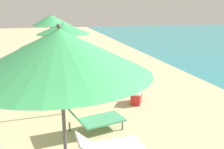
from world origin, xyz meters
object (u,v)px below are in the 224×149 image
object	(u,v)px
lounger_fourth_shoreside	(84,68)
lounger_farthest_inland	(69,64)
lounger_second_shoreside	(109,146)
lounger_farthest_shoreside	(69,55)
cooler_box	(136,97)
beach_ball	(12,70)
umbrella_fourth	(64,28)
lounger_fourth_inland	(85,82)
umbrella_second	(60,52)
umbrella_third	(59,39)
umbrella_farthest	(51,20)
lounger_third_inland	(95,119)
lounger_third_shoreside	(90,88)

from	to	relation	value
lounger_fourth_shoreside	lounger_farthest_inland	bearing A→B (deg)	122.69
lounger_second_shoreside	lounger_farthest_shoreside	distance (m)	9.85
cooler_box	beach_ball	size ratio (longest dim) A/B	2.46
umbrella_fourth	lounger_second_shoreside	bearing A→B (deg)	-85.88
lounger_fourth_shoreside	beach_ball	bearing A→B (deg)	163.50
lounger_fourth_inland	lounger_farthest_inland	distance (m)	3.25
umbrella_second	umbrella_third	size ratio (longest dim) A/B	1.13
umbrella_fourth	cooler_box	bearing A→B (deg)	-55.10
lounger_farthest_shoreside	cooler_box	world-z (taller)	lounger_farthest_shoreside
lounger_second_shoreside	cooler_box	distance (m)	3.16
umbrella_fourth	beach_ball	xyz separation A→B (m)	(-2.35, 2.22, -2.07)
umbrella_fourth	lounger_fourth_shoreside	xyz separation A→B (m)	(0.90, 1.04, -1.90)
lounger_fourth_shoreside	umbrella_farthest	size ratio (longest dim) A/B	0.49
lounger_fourth_shoreside	lounger_fourth_inland	size ratio (longest dim) A/B	0.98
umbrella_third	beach_ball	xyz separation A→B (m)	(-2.00, 5.36, -2.05)
lounger_third_inland	lounger_farthest_shoreside	bearing A→B (deg)	75.50
umbrella_third	umbrella_farthest	distance (m)	6.36
lounger_fourth_shoreside	umbrella_second	bearing A→B (deg)	-96.75
umbrella_third	lounger_fourth_shoreside	xyz separation A→B (m)	(1.25, 4.18, -1.87)
lounger_third_inland	lounger_farthest_inland	bearing A→B (deg)	77.04
lounger_farthest_shoreside	lounger_third_shoreside	bearing A→B (deg)	-90.50
lounger_third_shoreside	beach_ball	bearing A→B (deg)	118.03
lounger_farthest_inland	lounger_farthest_shoreside	bearing A→B (deg)	89.76
lounger_farthest_shoreside	cooler_box	xyz separation A→B (m)	(1.46, -7.12, -0.13)
lounger_fourth_shoreside	lounger_fourth_inland	xyz separation A→B (m)	(-0.27, -2.20, 0.02)
umbrella_third	umbrella_farthest	size ratio (longest dim) A/B	0.91
lounger_second_shoreside	umbrella_fourth	distance (m)	5.92
beach_ball	umbrella_fourth	bearing A→B (deg)	-43.39
beach_ball	lounger_farthest_shoreside	bearing A→B (deg)	35.28
lounger_third_shoreside	lounger_third_inland	size ratio (longest dim) A/B	1.01
lounger_second_shoreside	lounger_third_inland	distance (m)	1.23
lounger_second_shoreside	umbrella_farthest	bearing A→B (deg)	93.26
umbrella_second	lounger_fourth_inland	distance (m)	6.03
umbrella_farthest	lounger_farthest_inland	distance (m)	2.46
lounger_fourth_inland	lounger_farthest_shoreside	size ratio (longest dim) A/B	0.99
umbrella_third	lounger_second_shoreside	bearing A→B (deg)	-72.96
lounger_fourth_inland	lounger_farthest_inland	size ratio (longest dim) A/B	0.99
umbrella_fourth	umbrella_farthest	xyz separation A→B (m)	(-0.39, 3.22, 0.17)
lounger_third_shoreside	umbrella_fourth	bearing A→B (deg)	100.97
lounger_second_shoreside	lounger_fourth_inland	xyz separation A→B (m)	(0.22, 4.44, 0.04)
lounger_farthest_shoreside	umbrella_second	bearing A→B (deg)	-97.11
lounger_third_shoreside	beach_ball	xyz separation A→B (m)	(-3.01, 4.19, -0.22)
lounger_second_shoreside	lounger_farthest_shoreside	xyz separation A→B (m)	(0.13, 9.85, 0.05)
lounger_third_shoreside	cooler_box	bearing A→B (deg)	-41.65
beach_ball	lounger_fourth_shoreside	bearing A→B (deg)	-19.98
umbrella_third	lounger_farthest_shoreside	xyz separation A→B (m)	(0.88, 7.39, -1.84)
umbrella_fourth	lounger_farthest_shoreside	xyz separation A→B (m)	(0.53, 4.26, -1.86)
umbrella_second	lounger_farthest_shoreside	distance (m)	11.20
lounger_third_inland	umbrella_fourth	world-z (taller)	umbrella_fourth
lounger_fourth_shoreside	umbrella_farthest	xyz separation A→B (m)	(-1.29, 2.18, 2.07)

